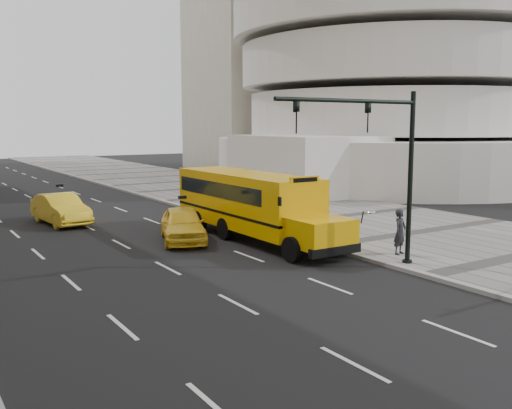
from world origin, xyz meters
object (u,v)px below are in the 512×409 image
school_bus (249,200)px  taxi_far (61,209)px  traffic_signal (383,157)px  taxi_near (183,224)px  pedestrian (400,232)px

school_bus → taxi_far: bearing=126.7°
school_bus → taxi_far: size_ratio=2.40×
taxi_far → traffic_signal: (7.08, -16.27, 3.30)m
taxi_near → traffic_signal: (3.60, -8.68, 3.32)m
taxi_far → traffic_signal: traffic_signal is taller
taxi_far → pedestrian: bearing=-64.6°
taxi_near → pedestrian: (5.80, -7.55, 0.27)m
taxi_near → pedestrian: size_ratio=2.54×
taxi_far → pedestrian: 17.76m
taxi_near → traffic_signal: 9.97m
school_bus → pedestrian: (2.89, -6.56, -0.72)m
taxi_near → taxi_far: taxi_far is taller
taxi_near → taxi_far: size_ratio=0.95×
school_bus → traffic_signal: (0.69, -7.70, 2.33)m
taxi_far → taxi_near: bearing=-71.4°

